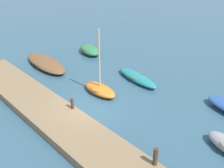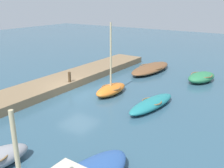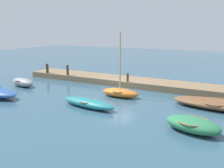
{
  "view_description": "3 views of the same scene",
  "coord_description": "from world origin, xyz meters",
  "px_view_note": "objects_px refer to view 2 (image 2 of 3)",
  "views": [
    {
      "loc": [
        11.76,
        -9.07,
        10.35
      ],
      "look_at": [
        0.15,
        2.11,
        1.35
      ],
      "focal_mm": 42.21,
      "sensor_mm": 36.0,
      "label": 1
    },
    {
      "loc": [
        12.86,
        11.9,
        6.41
      ],
      "look_at": [
        -0.39,
        2.75,
        1.08
      ],
      "focal_mm": 40.8,
      "sensor_mm": 36.0,
      "label": 2
    },
    {
      "loc": [
        -10.43,
        20.19,
        5.43
      ],
      "look_at": [
        -0.33,
        1.92,
        0.9
      ],
      "focal_mm": 42.86,
      "sensor_mm": 36.0,
      "label": 3
    }
  ],
  "objects_px": {
    "mooring_post_west": "(70,77)",
    "rowboat_teal": "(152,104)",
    "rowboat_green": "(201,77)",
    "rowboat_orange": "(111,89)",
    "motorboat_brown": "(151,68)"
  },
  "relations": [
    {
      "from": "rowboat_orange",
      "to": "rowboat_green",
      "type": "bearing_deg",
      "value": 145.61
    },
    {
      "from": "motorboat_brown",
      "to": "rowboat_orange",
      "type": "bearing_deg",
      "value": 6.0
    },
    {
      "from": "rowboat_green",
      "to": "rowboat_orange",
      "type": "height_order",
      "value": "rowboat_orange"
    },
    {
      "from": "motorboat_brown",
      "to": "rowboat_teal",
      "type": "bearing_deg",
      "value": 29.92
    },
    {
      "from": "rowboat_green",
      "to": "rowboat_orange",
      "type": "relative_size",
      "value": 0.66
    },
    {
      "from": "rowboat_teal",
      "to": "rowboat_green",
      "type": "height_order",
      "value": "rowboat_green"
    },
    {
      "from": "motorboat_brown",
      "to": "mooring_post_west",
      "type": "distance_m",
      "value": 8.42
    },
    {
      "from": "rowboat_green",
      "to": "rowboat_orange",
      "type": "distance_m",
      "value": 7.95
    },
    {
      "from": "rowboat_teal",
      "to": "rowboat_green",
      "type": "xyz_separation_m",
      "value": [
        -7.21,
        0.96,
        0.1
      ]
    },
    {
      "from": "mooring_post_west",
      "to": "rowboat_orange",
      "type": "bearing_deg",
      "value": 105.53
    },
    {
      "from": "motorboat_brown",
      "to": "mooring_post_west",
      "type": "relative_size",
      "value": 7.64
    },
    {
      "from": "rowboat_teal",
      "to": "rowboat_orange",
      "type": "distance_m",
      "value": 3.58
    },
    {
      "from": "rowboat_teal",
      "to": "motorboat_brown",
      "type": "height_order",
      "value": "motorboat_brown"
    },
    {
      "from": "rowboat_green",
      "to": "motorboat_brown",
      "type": "distance_m",
      "value": 4.86
    },
    {
      "from": "mooring_post_west",
      "to": "rowboat_teal",
      "type": "bearing_deg",
      "value": 92.1
    }
  ]
}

